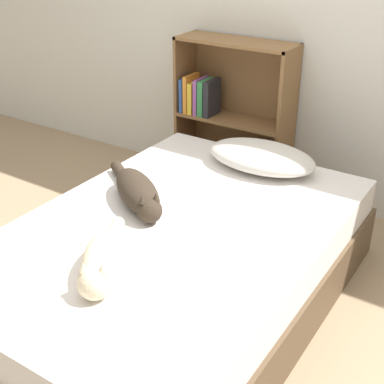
% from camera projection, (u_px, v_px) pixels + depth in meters
% --- Properties ---
extents(ground_plane, '(8.00, 8.00, 0.00)m').
position_uv_depth(ground_plane, '(176.00, 303.00, 2.55)').
color(ground_plane, '#997F60').
extents(bed, '(1.28, 1.91, 0.44)m').
position_uv_depth(bed, '(175.00, 266.00, 2.45)').
color(bed, brown).
rests_on(bed, ground_plane).
extents(pillow, '(0.60, 0.36, 0.13)m').
position_uv_depth(pillow, '(261.00, 157.00, 2.85)').
color(pillow, beige).
rests_on(pillow, bed).
extents(cat_light, '(0.34, 0.49, 0.15)m').
position_uv_depth(cat_light, '(102.00, 260.00, 1.99)').
color(cat_light, beige).
rests_on(cat_light, bed).
extents(cat_dark, '(0.57, 0.44, 0.14)m').
position_uv_depth(cat_dark, '(138.00, 192.00, 2.48)').
color(cat_dark, '#33281E').
rests_on(cat_dark, bed).
extents(bookshelf, '(0.75, 0.26, 0.99)m').
position_uv_depth(bookshelf, '(232.00, 114.00, 3.43)').
color(bookshelf, brown).
rests_on(bookshelf, ground_plane).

